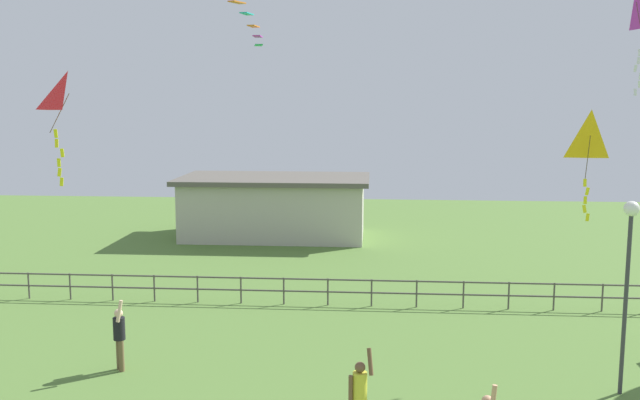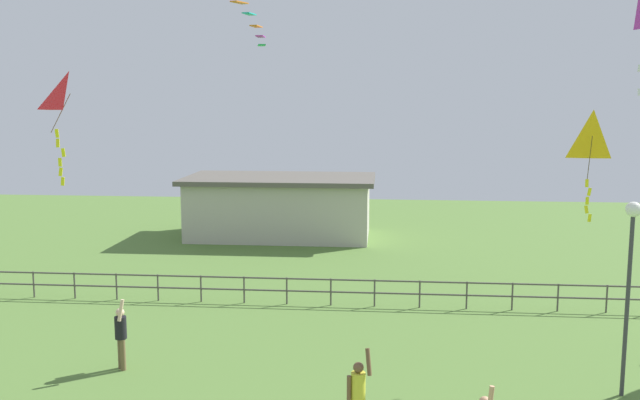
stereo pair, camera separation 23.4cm
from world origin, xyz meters
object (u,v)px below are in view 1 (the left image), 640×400
lamppost (629,256)px  kite_4 (68,100)px  person_1 (360,393)px  kite_0 (636,5)px  person_5 (119,334)px  kite_3 (590,140)px

lamppost → kite_4: kite_4 is taller
person_1 → kite_0: 13.31m
person_5 → kite_4: kite_4 is taller
person_5 → kite_3: (11.83, 0.44, 5.09)m
kite_0 → kite_4: kite_0 is taller
lamppost → kite_3: kite_3 is taller
kite_0 → kite_4: 15.32m
person_1 → person_5: person_5 is taller
lamppost → kite_3: size_ratio=1.70×
person_5 → kite_0: size_ratio=0.59×
lamppost → person_1: size_ratio=2.44×
kite_3 → kite_0: bearing=57.4°
kite_3 → kite_4: size_ratio=1.09×
kite_3 → kite_4: bearing=-170.9°
person_5 → kite_0: 16.72m
lamppost → kite_0: bearing=72.8°
kite_4 → person_5: bearing=76.3°
kite_0 → kite_4: (-14.21, -5.10, -2.60)m
person_5 → lamppost: bearing=-2.2°
person_1 → kite_4: size_ratio=0.76×
person_1 → person_5: size_ratio=0.99×
person_1 → kite_4: 9.20m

